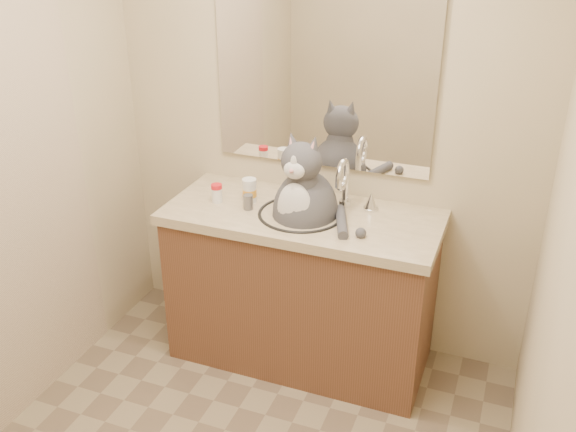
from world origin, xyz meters
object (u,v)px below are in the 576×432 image
object	(u,v)px
pill_bottle_redcap	(217,193)
grey_canister	(248,202)
pill_bottle_orange	(250,191)
cat	(304,207)

from	to	relation	value
pill_bottle_redcap	grey_canister	distance (m)	0.18
pill_bottle_orange	grey_canister	bearing A→B (deg)	-70.47
grey_canister	cat	bearing A→B (deg)	7.75
pill_bottle_redcap	pill_bottle_orange	xyz separation A→B (m)	(0.15, 0.06, 0.01)
cat	grey_canister	size ratio (longest dim) A/B	8.37
cat	pill_bottle_redcap	distance (m)	0.46
cat	pill_bottle_orange	distance (m)	0.31
pill_bottle_orange	grey_canister	size ratio (longest dim) A/B	1.62
cat	grey_canister	world-z (taller)	cat
grey_canister	pill_bottle_orange	bearing A→B (deg)	109.53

